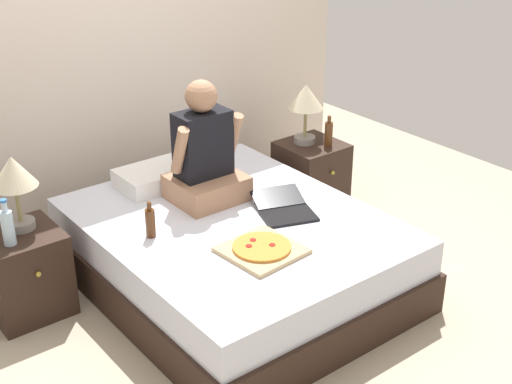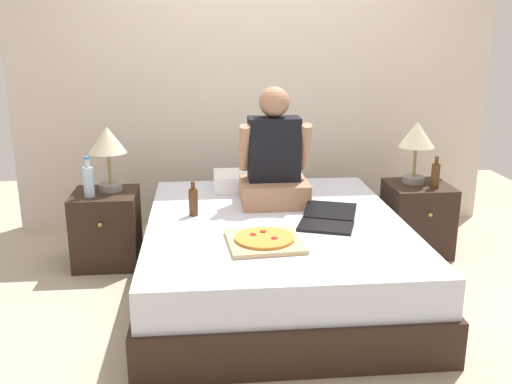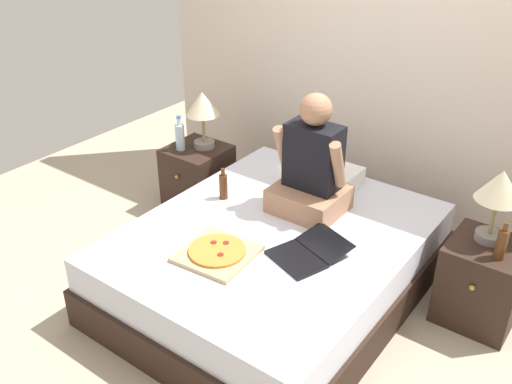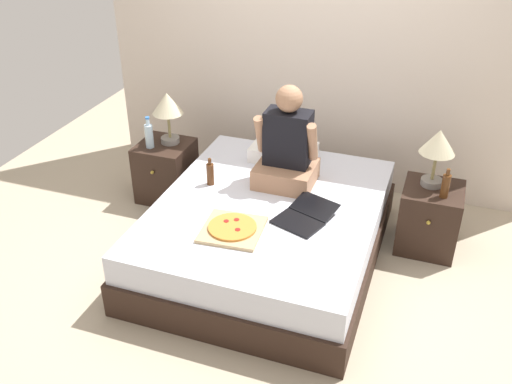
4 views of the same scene
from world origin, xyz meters
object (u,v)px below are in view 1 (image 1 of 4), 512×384
at_px(person_seated, 205,157).
at_px(pizza_box, 262,249).
at_px(laptop, 285,210).
at_px(water_bottle, 8,226).
at_px(lamp_on_left_nightstand, 14,177).
at_px(beer_bottle_on_bed, 150,222).
at_px(beer_bottle, 329,133).
at_px(bed, 235,253).
at_px(nightstand_right, 311,175).
at_px(lamp_on_right_nightstand, 306,101).
at_px(nightstand_left, 25,272).

relative_size(person_seated, pizza_box, 1.81).
bearing_deg(laptop, water_bottle, 159.05).
bearing_deg(laptop, lamp_on_left_nightstand, 152.67).
bearing_deg(pizza_box, beer_bottle_on_bed, 126.23).
relative_size(lamp_on_left_nightstand, pizza_box, 1.04).
xyz_separation_m(beer_bottle, laptop, (-0.90, -0.57, -0.12)).
distance_m(bed, water_bottle, 1.35).
height_order(nightstand_right, beer_bottle, beer_bottle).
distance_m(bed, person_seated, 0.63).
distance_m(laptop, beer_bottle_on_bed, 0.85).
relative_size(water_bottle, beer_bottle_on_bed, 1.25).
relative_size(lamp_on_left_nightstand, beer_bottle_on_bed, 2.05).
bearing_deg(lamp_on_left_nightstand, person_seated, -12.36).
relative_size(lamp_on_left_nightstand, nightstand_right, 0.87).
bearing_deg(lamp_on_right_nightstand, person_seated, -167.02).
xyz_separation_m(lamp_on_left_nightstand, water_bottle, (-0.12, -0.14, -0.22)).
relative_size(bed, nightstand_right, 3.84).
xyz_separation_m(lamp_on_right_nightstand, beer_bottle_on_bed, (-1.60, -0.47, -0.28)).
xyz_separation_m(lamp_on_left_nightstand, laptop, (1.39, -0.72, -0.35)).
xyz_separation_m(lamp_on_left_nightstand, person_seated, (1.12, -0.25, -0.09)).
relative_size(bed, pizza_box, 4.62).
xyz_separation_m(nightstand_left, beer_bottle_on_bed, (0.62, -0.42, 0.31)).
bearing_deg(nightstand_right, beer_bottle, -54.99).
xyz_separation_m(beer_bottle, pizza_box, (-1.31, -0.86, -0.12)).
bearing_deg(person_seated, lamp_on_left_nightstand, 167.64).
height_order(lamp_on_left_nightstand, pizza_box, lamp_on_left_nightstand).
bearing_deg(laptop, bed, 157.67).
bearing_deg(nightstand_left, beer_bottle_on_bed, -34.14).
relative_size(lamp_on_left_nightstand, beer_bottle, 1.96).
relative_size(bed, lamp_on_right_nightstand, 4.43).
relative_size(nightstand_left, nightstand_right, 1.00).
distance_m(lamp_on_left_nightstand, beer_bottle_on_bed, 0.80).
xyz_separation_m(nightstand_left, lamp_on_left_nightstand, (0.04, 0.05, 0.59)).
xyz_separation_m(water_bottle, pizza_box, (1.09, -0.87, -0.14)).
height_order(nightstand_right, laptop, laptop).
relative_size(beer_bottle, pizza_box, 0.53).
relative_size(bed, lamp_on_left_nightstand, 4.43).
bearing_deg(pizza_box, beer_bottle, 33.20).
bearing_deg(water_bottle, nightstand_right, 2.21).
relative_size(lamp_on_left_nightstand, laptop, 0.91).
relative_size(nightstand_right, laptop, 1.05).
bearing_deg(bed, beer_bottle, 20.34).
bearing_deg(laptop, nightstand_left, 154.95).
bearing_deg(beer_bottle_on_bed, pizza_box, -53.77).
distance_m(bed, laptop, 0.42).
distance_m(lamp_on_left_nightstand, water_bottle, 0.28).
bearing_deg(nightstand_right, lamp_on_right_nightstand, 120.93).
bearing_deg(water_bottle, lamp_on_right_nightstand, 3.48).
height_order(bed, lamp_on_right_nightstand, lamp_on_right_nightstand).
relative_size(nightstand_right, beer_bottle, 2.26).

